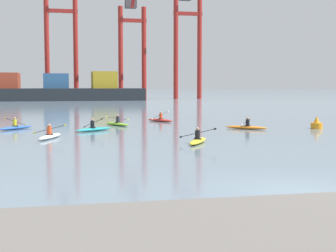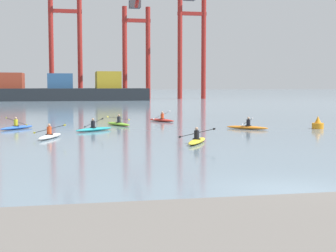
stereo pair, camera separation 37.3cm
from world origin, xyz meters
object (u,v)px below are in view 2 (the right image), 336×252
container_barge (61,91)px  gantry_crane_west_mid (65,29)px  kayak_red (162,120)px  kayak_blue (17,127)px  kayak_white (50,136)px  kayak_lime (118,123)px  gantry_crane_east_mid (137,35)px  kayak_yellow (197,140)px  kayak_orange (247,127)px  channel_buoy (318,124)px  gantry_crane_east (192,30)px  kayak_teal (94,129)px

container_barge → gantry_crane_west_mid: gantry_crane_west_mid is taller
kayak_red → kayak_blue: kayak_red is taller
kayak_red → kayak_white: bearing=-126.5°
kayak_lime → container_barge: bearing=94.2°
gantry_crane_east_mid → kayak_yellow: 98.88m
container_barge → kayak_orange: (14.85, -78.98, -2.04)m
channel_buoy → kayak_red: size_ratio=0.31×
gantry_crane_east → kayak_yellow: 99.73m
kayak_lime → kayak_yellow: bearing=-77.1°
container_barge → kayak_teal: (3.16, -78.19, -2.04)m
kayak_white → kayak_blue: same height
gantry_crane_west_mid → kayak_white: gantry_crane_west_mid is taller
kayak_lime → kayak_red: 5.87m
channel_buoy → kayak_blue: (-22.96, 4.24, -0.19)m
gantry_crane_east → kayak_red: bearing=-106.3°
kayak_red → kayak_blue: 13.78m
gantry_crane_east → channel_buoy: bearing=-97.9°
kayak_lime → gantry_crane_east: bearing=71.6°
channel_buoy → kayak_orange: channel_buoy is taller
container_barge → kayak_orange: bearing=-79.4°
kayak_white → kayak_teal: 5.56m
gantry_crane_east_mid → kayak_yellow: size_ratio=9.25×
channel_buoy → kayak_red: kayak_red is taller
kayak_white → kayak_orange: bearing=14.7°
kayak_teal → kayak_red: 10.88m
gantry_crane_east → kayak_yellow: (-23.93, -95.28, -17.18)m
gantry_crane_west_mid → kayak_blue: 88.39m
container_barge → gantry_crane_east_mid: gantry_crane_east_mid is taller
gantry_crane_east → kayak_red: gantry_crane_east is taller
kayak_blue → kayak_red: bearing=25.0°
channel_buoy → kayak_white: 20.48m
kayak_white → kayak_lime: size_ratio=1.02×
kayak_orange → kayak_white: bearing=-165.3°
gantry_crane_west_mid → kayak_blue: gantry_crane_west_mid is taller
kayak_orange → kayak_blue: same height
kayak_lime → kayak_blue: (-8.04, -1.99, -0.00)m
kayak_lime → kayak_white: bearing=-119.6°
channel_buoy → kayak_yellow: (-11.75, -7.62, -0.19)m
gantry_crane_east → channel_buoy: size_ratio=36.92×
kayak_blue → kayak_teal: bearing=-25.3°
kayak_teal → kayak_blue: bearing=154.7°
gantry_crane_east_mid → kayak_orange: size_ratio=10.33×
gantry_crane_east → kayak_blue: 92.13m
kayak_lime → kayak_red: kayak_red is taller
kayak_teal → container_barge: bearing=92.3°
container_barge → kayak_lime: bearing=-85.8°
gantry_crane_west_mid → kayak_orange: gantry_crane_west_mid is taller
container_barge → kayak_red: bearing=-81.9°
kayak_teal → kayak_blue: 6.36m
gantry_crane_east_mid → kayak_lime: gantry_crane_east_mid is taller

